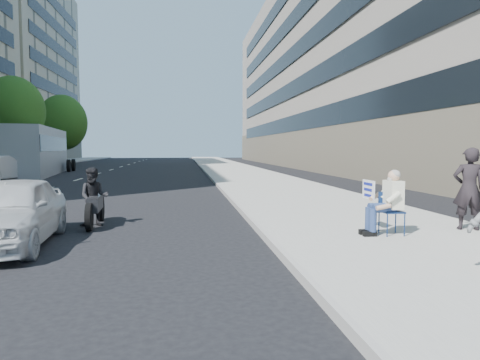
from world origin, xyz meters
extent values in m
plane|color=black|center=(0.00, 0.00, 0.00)|extent=(160.00, 160.00, 0.00)
cube|color=gray|center=(4.00, 20.00, 0.07)|extent=(5.00, 120.00, 0.15)
cube|color=gray|center=(17.00, 32.00, 10.00)|extent=(14.00, 70.00, 20.00)
cylinder|color=#382616|center=(-13.70, 30.00, 1.49)|extent=(0.30, 0.30, 2.97)
ellipsoid|color=#1A4612|center=(-13.70, 30.00, 4.89)|extent=(4.80, 4.80, 5.52)
cylinder|color=#382616|center=(-13.70, 44.00, 1.31)|extent=(0.30, 0.30, 2.62)
ellipsoid|color=#1A4612|center=(-13.70, 44.00, 4.79)|extent=(5.40, 5.40, 6.21)
cylinder|color=navy|center=(3.75, 1.14, 0.38)|extent=(0.02, 0.02, 0.45)
cylinder|color=navy|center=(4.11, 1.14, 0.38)|extent=(0.02, 0.02, 0.45)
cylinder|color=navy|center=(3.75, 1.50, 0.38)|extent=(0.02, 0.02, 0.45)
cylinder|color=navy|center=(4.11, 1.50, 0.38)|extent=(0.02, 0.02, 0.45)
cube|color=navy|center=(3.93, 1.32, 0.61)|extent=(0.40, 0.40, 0.03)
cube|color=navy|center=(3.93, 1.51, 0.80)|extent=(0.40, 0.02, 0.40)
cylinder|color=navy|center=(3.71, 1.22, 0.70)|extent=(0.44, 0.17, 0.17)
cylinder|color=navy|center=(3.49, 1.22, 0.47)|extent=(0.14, 0.14, 0.46)
cube|color=black|center=(3.43, 1.22, 0.20)|extent=(0.26, 0.11, 0.10)
cylinder|color=navy|center=(3.71, 1.42, 0.70)|extent=(0.44, 0.17, 0.17)
cylinder|color=navy|center=(3.49, 1.42, 0.47)|extent=(0.14, 0.14, 0.46)
cube|color=black|center=(3.43, 1.42, 0.20)|extent=(0.26, 0.11, 0.10)
cube|color=beige|center=(3.95, 1.32, 0.96)|extent=(0.26, 0.42, 0.56)
sphere|color=tan|center=(3.95, 1.32, 1.33)|extent=(0.23, 0.23, 0.23)
ellipsoid|color=gray|center=(3.97, 1.32, 1.36)|extent=(0.22, 0.24, 0.19)
ellipsoid|color=gray|center=(3.87, 1.32, 1.26)|extent=(0.10, 0.14, 0.13)
cylinder|color=beige|center=(3.83, 1.08, 0.93)|extent=(0.30, 0.10, 0.25)
cylinder|color=tan|center=(3.63, 1.08, 0.75)|extent=(0.29, 0.09, 0.14)
cylinder|color=beige|center=(3.88, 1.58, 0.98)|extent=(0.26, 0.20, 0.32)
cylinder|color=tan|center=(3.75, 1.72, 0.88)|extent=(0.30, 0.21, 0.18)
cube|color=white|center=(3.68, 1.87, 1.01)|extent=(0.03, 0.55, 0.40)
imported|color=black|center=(5.80, 1.62, 1.02)|extent=(0.74, 0.61, 1.75)
imported|color=silver|center=(-3.54, 2.00, 0.67)|extent=(1.87, 4.04, 1.34)
cylinder|color=black|center=(-2.34, 3.30, 0.32)|extent=(0.17, 0.65, 0.64)
cylinder|color=black|center=(-2.34, 4.70, 0.32)|extent=(0.17, 0.65, 0.64)
cube|color=black|center=(-2.34, 4.00, 0.55)|extent=(0.34, 1.22, 0.35)
imported|color=black|center=(-2.34, 3.90, 0.71)|extent=(0.73, 0.59, 1.42)
cube|color=gray|center=(-10.55, 25.39, 1.65)|extent=(4.05, 12.22, 3.30)
cube|color=black|center=(-11.82, 25.39, 2.20)|extent=(1.56, 11.41, 1.00)
cube|color=black|center=(-9.28, 25.39, 2.20)|extent=(1.56, 11.41, 1.00)
cube|color=black|center=(-10.55, 19.37, 2.20)|extent=(2.39, 0.37, 1.00)
cylinder|color=black|center=(-9.30, 20.89, 0.50)|extent=(0.38, 1.02, 1.00)
cylinder|color=black|center=(-11.80, 22.89, 0.50)|extent=(0.38, 1.02, 1.00)
cylinder|color=black|center=(-9.30, 22.89, 0.50)|extent=(0.38, 1.02, 1.00)
cylinder|color=black|center=(-11.80, 28.89, 0.50)|extent=(0.38, 1.02, 1.00)
cylinder|color=black|center=(-9.30, 28.89, 0.50)|extent=(0.38, 1.02, 1.00)
cylinder|color=black|center=(-11.80, 30.39, 0.50)|extent=(0.38, 1.02, 1.00)
cylinder|color=black|center=(-9.30, 30.39, 0.50)|extent=(0.38, 1.02, 1.00)
camera|label=1|loc=(-0.20, -6.69, 1.88)|focal=32.00mm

